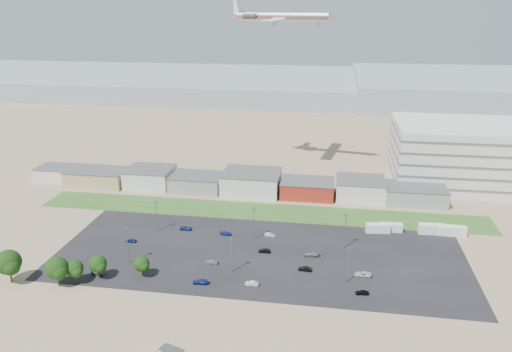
% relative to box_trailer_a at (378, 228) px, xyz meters
% --- Properties ---
extents(ground, '(700.00, 700.00, 0.00)m').
position_rel_box_trailer_a_xyz_m(ground, '(-40.64, -40.92, -1.45)').
color(ground, '#877056').
rests_on(ground, ground).
extents(parking_lot, '(120.00, 50.00, 0.01)m').
position_rel_box_trailer_a_xyz_m(parking_lot, '(-35.64, -20.92, -1.45)').
color(parking_lot, black).
rests_on(parking_lot, ground).
extents(grass_strip, '(160.00, 16.00, 0.02)m').
position_rel_box_trailer_a_xyz_m(grass_strip, '(-40.64, 11.08, -1.44)').
color(grass_strip, '#305821').
rests_on(grass_strip, ground).
extents(hills_backdrop, '(700.00, 200.00, 9.00)m').
position_rel_box_trailer_a_xyz_m(hills_backdrop, '(-0.64, 274.08, 3.05)').
color(hills_backdrop, gray).
rests_on(hills_backdrop, ground).
extents(building_row, '(170.00, 20.00, 8.00)m').
position_rel_box_trailer_a_xyz_m(building_row, '(-57.64, 30.08, 2.55)').
color(building_row, silver).
rests_on(building_row, ground).
extents(parking_garage, '(80.00, 40.00, 25.00)m').
position_rel_box_trailer_a_xyz_m(parking_garage, '(49.36, 54.08, 11.05)').
color(parking_garage, silver).
rests_on(parking_garage, ground).
extents(box_trailer_a, '(7.99, 3.37, 2.90)m').
position_rel_box_trailer_a_xyz_m(box_trailer_a, '(0.00, 0.00, 0.00)').
color(box_trailer_a, silver).
rests_on(box_trailer_a, ground).
extents(box_trailer_b, '(7.41, 2.63, 2.74)m').
position_rel_box_trailer_a_xyz_m(box_trailer_b, '(4.24, 1.42, -0.08)').
color(box_trailer_b, silver).
rests_on(box_trailer_b, ground).
extents(box_trailer_c, '(8.58, 3.05, 3.18)m').
position_rel_box_trailer_a_xyz_m(box_trailer_c, '(17.06, 1.72, 0.14)').
color(box_trailer_c, silver).
rests_on(box_trailer_c, ground).
extents(box_trailer_d, '(8.43, 2.73, 3.15)m').
position_rel_box_trailer_a_xyz_m(box_trailer_d, '(23.37, 1.43, 0.12)').
color(box_trailer_d, silver).
rests_on(box_trailer_d, ground).
extents(tree_far_left, '(7.10, 7.10, 10.65)m').
position_rel_box_trailer_a_xyz_m(tree_far_left, '(-98.20, -47.27, 3.88)').
color(tree_far_left, black).
rests_on(tree_far_left, ground).
extents(tree_left, '(6.26, 6.26, 9.39)m').
position_rel_box_trailer_a_xyz_m(tree_left, '(-84.93, -46.81, 3.24)').
color(tree_left, black).
rests_on(tree_left, ground).
extents(tree_mid, '(4.91, 4.91, 7.36)m').
position_rel_box_trailer_a_xyz_m(tree_mid, '(-81.35, -44.48, 2.23)').
color(tree_mid, black).
rests_on(tree_mid, ground).
extents(tree_right, '(5.04, 5.04, 7.56)m').
position_rel_box_trailer_a_xyz_m(tree_right, '(-76.30, -41.42, 2.33)').
color(tree_right, black).
rests_on(tree_right, ground).
extents(tree_near, '(4.54, 4.54, 6.80)m').
position_rel_box_trailer_a_xyz_m(tree_near, '(-65.11, -38.72, 1.95)').
color(tree_near, black).
rests_on(tree_near, ground).
extents(lightpole_front_l, '(1.29, 0.54, 10.97)m').
position_rel_box_trailer_a_xyz_m(lightpole_front_l, '(-71.71, -32.14, 4.03)').
color(lightpole_front_l, slate).
rests_on(lightpole_front_l, ground).
extents(lightpole_front_m, '(1.18, 0.49, 10.06)m').
position_rel_box_trailer_a_xyz_m(lightpole_front_m, '(-41.65, -32.31, 3.58)').
color(lightpole_front_m, slate).
rests_on(lightpole_front_m, ground).
extents(lightpole_front_r, '(1.19, 0.49, 10.08)m').
position_rel_box_trailer_a_xyz_m(lightpole_front_r, '(-10.29, -32.93, 3.59)').
color(lightpole_front_r, slate).
rests_on(lightpole_front_r, ground).
extents(lightpole_back_l, '(1.21, 0.50, 10.25)m').
position_rel_box_trailer_a_xyz_m(lightpole_back_l, '(-71.06, -10.19, 3.67)').
color(lightpole_back_l, slate).
rests_on(lightpole_back_l, ground).
extents(lightpole_back_m, '(1.20, 0.50, 10.23)m').
position_rel_box_trailer_a_xyz_m(lightpole_back_m, '(-38.97, -11.13, 3.66)').
color(lightpole_back_m, slate).
rests_on(lightpole_back_m, ground).
extents(lightpole_back_r, '(1.27, 0.53, 10.80)m').
position_rel_box_trailer_a_xyz_m(lightpole_back_r, '(-10.83, -12.89, 3.95)').
color(lightpole_back_r, slate).
rests_on(lightpole_back_r, ground).
extents(airliner, '(51.75, 39.68, 13.85)m').
position_rel_box_trailer_a_xyz_m(airliner, '(-38.61, 56.93, 64.23)').
color(airliner, silver).
extents(parked_car_0, '(4.57, 2.21, 1.26)m').
position_rel_box_trailer_a_xyz_m(parked_car_0, '(-6.00, -29.22, -0.82)').
color(parked_car_0, silver).
rests_on(parked_car_0, ground).
extents(parked_car_1, '(3.85, 1.64, 1.24)m').
position_rel_box_trailer_a_xyz_m(parked_car_1, '(-21.69, -28.75, -0.83)').
color(parked_car_1, black).
rests_on(parked_car_1, ground).
extents(parked_car_2, '(3.51, 1.65, 1.16)m').
position_rel_box_trailer_a_xyz_m(parked_car_2, '(-6.55, -38.38, -0.87)').
color(parked_car_2, black).
rests_on(parked_car_2, ground).
extents(parked_car_3, '(4.25, 1.84, 1.22)m').
position_rel_box_trailer_a_xyz_m(parked_car_3, '(-48.54, -39.87, -0.84)').
color(parked_car_3, navy).
rests_on(parked_car_3, ground).
extents(parked_car_4, '(3.48, 1.56, 1.11)m').
position_rel_box_trailer_a_xyz_m(parked_car_4, '(-48.09, -28.88, -0.90)').
color(parked_car_4, '#595B5E').
rests_on(parked_car_4, ground).
extents(parked_car_5, '(3.32, 1.37, 1.12)m').
position_rel_box_trailer_a_xyz_m(parked_car_5, '(-76.35, -19.51, -0.89)').
color(parked_car_5, navy).
rests_on(parked_car_5, ground).
extents(parked_car_6, '(3.93, 1.97, 1.09)m').
position_rel_box_trailer_a_xyz_m(parked_car_6, '(-48.34, -9.69, -0.90)').
color(parked_car_6, navy).
rests_on(parked_car_6, ground).
extents(parked_car_7, '(3.59, 1.30, 1.18)m').
position_rel_box_trailer_a_xyz_m(parked_car_7, '(-34.41, -19.82, -0.86)').
color(parked_car_7, black).
rests_on(parked_car_7, ground).
extents(parked_car_9, '(4.00, 1.89, 1.11)m').
position_rel_box_trailer_a_xyz_m(parked_car_9, '(-62.01, -8.06, -0.90)').
color(parked_car_9, navy).
rests_on(parked_car_9, ground).
extents(parked_car_10, '(4.36, 2.06, 1.23)m').
position_rel_box_trailer_a_xyz_m(parked_car_10, '(-77.47, -39.53, -0.84)').
color(parked_car_10, '#595B5E').
rests_on(parked_car_10, ground).
extents(parked_car_11, '(3.45, 1.41, 1.11)m').
position_rel_box_trailer_a_xyz_m(parked_car_11, '(-34.15, -8.61, -0.90)').
color(parked_car_11, silver).
rests_on(parked_car_11, ground).
extents(parked_car_12, '(4.58, 1.98, 1.31)m').
position_rel_box_trailer_a_xyz_m(parked_car_12, '(-20.49, -19.87, -0.80)').
color(parked_car_12, '#A5A5AA').
rests_on(parked_car_12, ground).
extents(parked_car_13, '(3.59, 1.27, 1.18)m').
position_rel_box_trailer_a_xyz_m(parked_car_13, '(-34.98, -38.59, -0.86)').
color(parked_car_13, silver).
rests_on(parked_car_13, ground).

